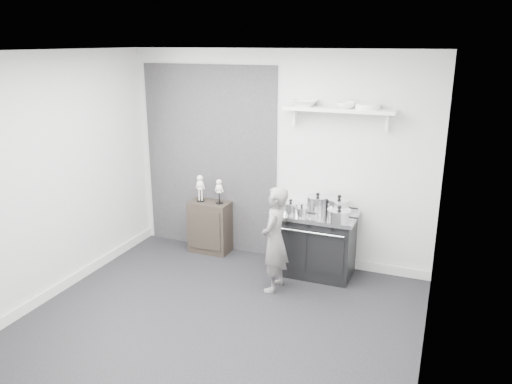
{
  "coord_description": "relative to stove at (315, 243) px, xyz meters",
  "views": [
    {
      "loc": [
        2.03,
        -4.08,
        2.79
      ],
      "look_at": [
        0.05,
        0.95,
        1.14
      ],
      "focal_mm": 35.0,
      "sensor_mm": 36.0,
      "label": 1
    }
  ],
  "objects": [
    {
      "name": "skeleton_full",
      "position": [
        -1.63,
        0.13,
        0.52
      ],
      "size": [
        0.12,
        0.08,
        0.42
      ],
      "primitive_type": null,
      "color": "white",
      "rests_on": "side_cabinet"
    },
    {
      "name": "pot_front_left",
      "position": [
        -0.28,
        -0.12,
        0.46
      ],
      "size": [
        0.3,
        0.21,
        0.18
      ],
      "color": "silver",
      "rests_on": "stove"
    },
    {
      "name": "pot_front_center",
      "position": [
        -0.13,
        -0.16,
        0.45
      ],
      "size": [
        0.26,
        0.17,
        0.14
      ],
      "color": "silver",
      "rests_on": "stove"
    },
    {
      "name": "room_shell",
      "position": [
        -0.71,
        -1.33,
        1.24
      ],
      "size": [
        4.02,
        3.62,
        2.71
      ],
      "color": "silver",
      "rests_on": "ground"
    },
    {
      "name": "wall_shelf",
      "position": [
        0.18,
        0.2,
        1.61
      ],
      "size": [
        1.3,
        0.26,
        0.24
      ],
      "color": "white",
      "rests_on": "room_shell"
    },
    {
      "name": "pot_front_right",
      "position": [
        0.32,
        -0.18,
        0.46
      ],
      "size": [
        0.36,
        0.27,
        0.19
      ],
      "color": "silver",
      "rests_on": "stove"
    },
    {
      "name": "child",
      "position": [
        -0.32,
        -0.58,
        0.22
      ],
      "size": [
        0.31,
        0.46,
        1.24
      ],
      "primitive_type": "imported",
      "rotation": [
        0.0,
        0.0,
        -1.6
      ],
      "color": "slate",
      "rests_on": "ground"
    },
    {
      "name": "pot_back_left",
      "position": [
        -0.01,
        0.11,
        0.48
      ],
      "size": [
        0.35,
        0.27,
        0.23
      ],
      "color": "silver",
      "rests_on": "stove"
    },
    {
      "name": "bowl_large",
      "position": [
        -0.24,
        0.19,
        1.68
      ],
      "size": [
        0.32,
        0.32,
        0.08
      ],
      "primitive_type": "imported",
      "color": "white",
      "rests_on": "wall_shelf"
    },
    {
      "name": "stove",
      "position": [
        0.0,
        0.0,
        0.0
      ],
      "size": [
        0.98,
        0.62,
        0.79
      ],
      "color": "black",
      "rests_on": "ground"
    },
    {
      "name": "side_cabinet",
      "position": [
        -1.5,
        0.13,
        -0.04
      ],
      "size": [
        0.54,
        0.32,
        0.71
      ],
      "primitive_type": "cube",
      "color": "black",
      "rests_on": "ground"
    },
    {
      "name": "pot_back_right",
      "position": [
        0.26,
        0.1,
        0.48
      ],
      "size": [
        0.37,
        0.29,
        0.23
      ],
      "color": "silver",
      "rests_on": "stove"
    },
    {
      "name": "bowl_small",
      "position": [
        0.26,
        0.19,
        1.68
      ],
      "size": [
        0.22,
        0.22,
        0.07
      ],
      "primitive_type": "imported",
      "color": "white",
      "rests_on": "wall_shelf"
    },
    {
      "name": "skeleton_torso",
      "position": [
        -1.35,
        0.13,
        0.5
      ],
      "size": [
        0.11,
        0.07,
        0.38
      ],
      "primitive_type": null,
      "color": "white",
      "rests_on": "side_cabinet"
    },
    {
      "name": "ground",
      "position": [
        -0.62,
        -1.48,
        -0.4
      ],
      "size": [
        4.0,
        4.0,
        0.0
      ],
      "primitive_type": "plane",
      "color": "black",
      "rests_on": "ground"
    },
    {
      "name": "plate_stack",
      "position": [
        0.51,
        0.19,
        1.67
      ],
      "size": [
        0.28,
        0.28,
        0.06
      ],
      "primitive_type": "cylinder",
      "color": "white",
      "rests_on": "wall_shelf"
    }
  ]
}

